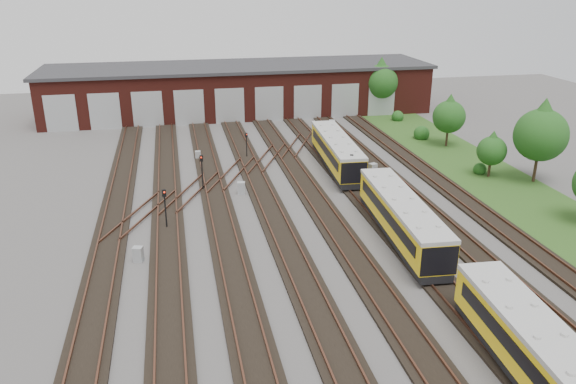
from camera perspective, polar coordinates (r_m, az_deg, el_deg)
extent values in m
plane|color=#423F3D|center=(40.29, 2.30, -4.45)|extent=(120.00, 120.00, 0.00)
cube|color=black|center=(39.56, -17.90, -5.91)|extent=(2.40, 70.00, 0.18)
cube|color=brown|center=(39.59, -18.96, -5.76)|extent=(0.10, 70.00, 0.15)
cube|color=brown|center=(39.40, -16.89, -5.63)|extent=(0.10, 70.00, 0.15)
cube|color=black|center=(39.25, -12.08, -5.52)|extent=(2.40, 70.00, 0.18)
cube|color=brown|center=(39.21, -13.15, -5.38)|extent=(0.10, 70.00, 0.15)
cube|color=brown|center=(39.17, -11.05, -5.23)|extent=(0.10, 70.00, 0.15)
cube|color=black|center=(39.35, -6.24, -5.08)|extent=(2.40, 70.00, 0.18)
cube|color=brown|center=(39.23, -7.30, -4.95)|extent=(0.10, 70.00, 0.15)
cube|color=brown|center=(39.34, -5.21, -4.78)|extent=(0.10, 70.00, 0.15)
cube|color=black|center=(39.86, -0.50, -4.59)|extent=(2.40, 70.00, 0.18)
cube|color=brown|center=(39.67, -1.52, -4.47)|extent=(0.10, 70.00, 0.15)
cube|color=brown|center=(39.92, 0.51, -4.29)|extent=(0.10, 70.00, 0.15)
cube|color=black|center=(40.75, 5.04, -4.08)|extent=(2.40, 70.00, 0.18)
cube|color=brown|center=(40.49, 4.07, -3.96)|extent=(0.10, 70.00, 0.15)
cube|color=brown|center=(40.88, 6.01, -3.78)|extent=(0.10, 70.00, 0.15)
cube|color=black|center=(42.00, 10.29, -3.56)|extent=(2.40, 70.00, 0.18)
cube|color=brown|center=(41.68, 9.38, -3.44)|extent=(0.10, 70.00, 0.15)
cube|color=brown|center=(42.20, 11.21, -3.26)|extent=(0.10, 70.00, 0.15)
cube|color=black|center=(43.59, 15.19, -3.04)|extent=(2.40, 70.00, 0.18)
cube|color=brown|center=(43.22, 14.35, -2.93)|extent=(0.10, 70.00, 0.15)
cube|color=brown|center=(43.84, 16.05, -2.75)|extent=(0.10, 70.00, 0.15)
cube|color=black|center=(45.47, 19.71, -2.54)|extent=(2.40, 70.00, 0.18)
cube|color=brown|center=(45.05, 18.95, -2.44)|extent=(0.10, 70.00, 0.15)
cube|color=brown|center=(45.78, 20.50, -2.27)|extent=(0.10, 70.00, 0.15)
cube|color=brown|center=(48.37, -9.83, 0.06)|extent=(5.40, 9.62, 0.15)
cube|color=brown|center=(52.36, -5.66, 1.92)|extent=(5.40, 9.62, 0.15)
cube|color=brown|center=(56.63, -2.08, 3.50)|extent=(5.40, 9.62, 0.15)
cube|color=brown|center=(44.74, -14.72, -2.12)|extent=(5.40, 9.62, 0.15)
cube|color=brown|center=(61.13, 0.98, 4.84)|extent=(5.40, 9.62, 0.15)
cube|color=#501A14|center=(77.11, -4.94, 10.29)|extent=(50.00, 12.00, 6.00)
cube|color=#302F32|center=(76.59, -5.02, 12.60)|extent=(51.00, 12.50, 0.40)
cube|color=#A6A9AB|center=(72.04, -22.08, 7.41)|extent=(3.60, 0.12, 4.40)
cube|color=#A6A9AB|center=(71.30, -18.11, 7.78)|extent=(3.60, 0.12, 4.40)
cube|color=#A6A9AB|center=(70.92, -14.06, 8.13)|extent=(3.60, 0.12, 4.40)
cube|color=#A6A9AB|center=(70.88, -9.99, 8.43)|extent=(3.60, 0.12, 4.40)
cube|color=#A6A9AB|center=(71.20, -5.93, 8.69)|extent=(3.60, 0.12, 4.40)
cube|color=#A6A9AB|center=(71.86, -1.92, 8.91)|extent=(3.60, 0.12, 4.40)
cube|color=#A6A9AB|center=(72.86, 2.01, 9.08)|extent=(3.60, 0.12, 4.40)
cube|color=#A6A9AB|center=(74.18, 5.81, 9.20)|extent=(3.60, 0.12, 4.40)
cube|color=#A6A9AB|center=(75.81, 9.47, 9.28)|extent=(3.60, 0.12, 4.40)
cube|color=#254818|center=(55.94, 18.97, 1.86)|extent=(8.00, 55.00, 0.05)
cube|color=black|center=(28.34, 24.34, -17.39)|extent=(2.91, 13.47, 0.53)
cube|color=yellow|center=(27.62, 24.74, -15.34)|extent=(3.18, 13.49, 1.96)
cube|color=#B6B6B1|center=(27.01, 25.11, -13.42)|extent=(3.27, 13.50, 0.27)
cube|color=black|center=(26.93, 22.62, -15.42)|extent=(0.81, 11.74, 0.76)
cube|color=black|center=(28.11, 26.90, -14.50)|extent=(0.81, 11.74, 0.76)
cube|color=black|center=(40.14, 11.36, -4.04)|extent=(2.91, 13.47, 0.53)
cube|color=yellow|center=(39.64, 11.49, -2.41)|extent=(3.18, 13.49, 1.96)
cube|color=#B6B6B1|center=(39.21, 11.61, -0.91)|extent=(3.27, 13.50, 0.27)
cube|color=black|center=(39.18, 9.89, -2.22)|extent=(0.81, 11.74, 0.76)
cube|color=black|center=(39.95, 13.11, -2.01)|extent=(0.81, 11.74, 0.76)
cube|color=black|center=(54.14, 4.91, 2.98)|extent=(2.91, 13.47, 0.53)
cube|color=yellow|center=(53.77, 4.95, 4.24)|extent=(3.18, 13.49, 1.96)
cube|color=#B6B6B1|center=(53.46, 4.99, 5.38)|extent=(3.27, 13.50, 0.27)
cube|color=black|center=(53.46, 3.73, 4.43)|extent=(0.81, 11.74, 0.76)
cube|color=black|center=(53.97, 6.18, 4.51)|extent=(0.81, 11.74, 0.76)
cylinder|color=black|center=(41.74, -12.32, -2.10)|extent=(0.11, 0.11, 2.54)
cube|color=black|center=(41.17, -12.48, -0.12)|extent=(0.30, 0.22, 0.55)
sphere|color=red|center=(41.03, -12.49, -0.03)|extent=(0.13, 0.13, 0.13)
cylinder|color=black|center=(48.65, -8.69, 1.60)|extent=(0.11, 0.11, 2.66)
cube|color=black|center=(48.15, -8.79, 3.40)|extent=(0.30, 0.21, 0.54)
sphere|color=red|center=(48.01, -8.79, 3.48)|extent=(0.13, 0.13, 0.13)
cylinder|color=black|center=(57.20, -4.22, 4.51)|extent=(0.09, 0.09, 2.19)
cube|color=black|center=(56.84, -4.26, 5.78)|extent=(0.25, 0.20, 0.44)
sphere|color=red|center=(56.73, -4.25, 5.85)|extent=(0.11, 0.11, 0.11)
cylinder|color=black|center=(48.69, 6.40, 1.70)|extent=(0.11, 0.11, 2.61)
cube|color=black|center=(48.19, 6.48, 3.48)|extent=(0.32, 0.24, 0.57)
sphere|color=red|center=(48.05, 6.53, 3.57)|extent=(0.14, 0.14, 0.14)
cube|color=#97999B|center=(37.84, -14.98, -6.14)|extent=(0.74, 0.67, 1.03)
cube|color=#97999B|center=(57.47, -9.13, 3.71)|extent=(0.54, 0.45, 0.89)
cube|color=#97999B|center=(47.82, -4.77, 0.41)|extent=(0.72, 0.63, 1.06)
cube|color=#97999B|center=(68.42, 4.49, 6.83)|extent=(0.84, 0.77, 1.14)
cube|color=#97999B|center=(52.83, 8.61, 2.30)|extent=(0.81, 0.74, 1.12)
cylinder|color=#372518|center=(77.00, 9.25, 8.69)|extent=(0.25, 0.25, 2.35)
sphere|color=#1E4513|center=(76.41, 9.39, 10.98)|extent=(4.56, 4.56, 4.56)
cone|color=#1E4513|center=(76.15, 9.46, 12.19)|extent=(3.91, 3.91, 3.26)
cylinder|color=#372518|center=(63.55, 15.83, 5.27)|extent=(0.24, 0.24, 1.79)
sphere|color=#1E4513|center=(62.97, 16.04, 7.36)|extent=(3.48, 3.48, 3.48)
cone|color=#1E4513|center=(62.71, 16.16, 8.46)|extent=(2.98, 2.98, 2.49)
cylinder|color=#372518|center=(54.90, 23.81, 2.12)|extent=(0.27, 0.27, 2.38)
sphere|color=#1E4513|center=(54.05, 24.30, 5.29)|extent=(4.62, 4.62, 4.62)
cone|color=#1E4513|center=(53.67, 24.56, 6.98)|extent=(3.96, 3.96, 3.30)
cylinder|color=#372518|center=(54.91, 19.76, 2.14)|extent=(0.24, 0.24, 1.37)
sphere|color=#1E4513|center=(54.38, 19.99, 3.95)|extent=(2.66, 2.66, 2.66)
cone|color=#1E4513|center=(54.13, 20.11, 4.91)|extent=(2.28, 2.28, 1.90)
sphere|color=#1E4513|center=(55.57, 18.93, 2.38)|extent=(1.22, 1.22, 1.22)
sphere|color=#1E4513|center=(65.79, 13.43, 6.01)|extent=(1.77, 1.77, 1.77)
sphere|color=#1E4513|center=(73.77, 11.09, 7.70)|extent=(1.52, 1.52, 1.52)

